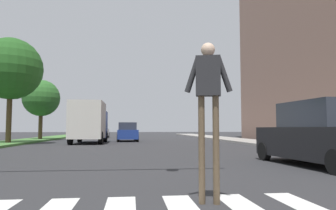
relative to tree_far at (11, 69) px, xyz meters
The scene contains 10 objects.
ground_plane 11.00m from the tree_far, 23.05° to the left, with size 140.00×140.00×0.00m, color #2D2D30.
median_strip 5.57m from the tree_far, 100.07° to the left, with size 2.94×64.00×0.15m, color #477A38.
tree_far is the anchor object (origin of this frame).
tree_distant 7.60m from the tree_far, 89.15° to the left, with size 3.42×3.42×5.54m.
sidewalk_right 18.95m from the tree_far, ahead, with size 3.00×64.00×0.15m, color #9E9991.
pedestrian_performer 21.36m from the tree_far, 62.45° to the right, with size 0.74×0.33×2.49m.
suv_crossing 20.69m from the tree_far, 44.97° to the right, with size 2.26×4.72×1.97m.
sedan_midblock 10.69m from the tree_far, 31.94° to the left, with size 1.99×4.36×1.65m.
sedan_distant 16.98m from the tree_far, 72.48° to the left, with size 1.91×4.41×1.73m.
truck_box_delivery 6.69m from the tree_far, 16.16° to the left, with size 2.40×6.20×3.10m.
Camera 1 is at (-0.30, 2.78, 1.15)m, focal length 34.01 mm.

